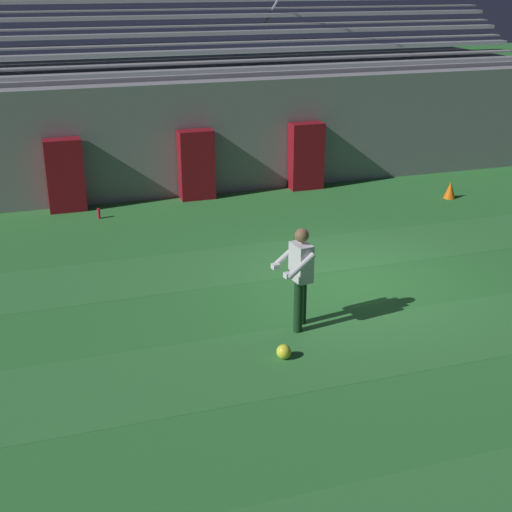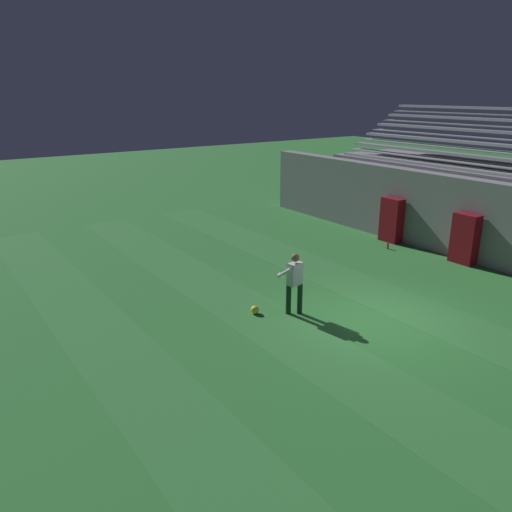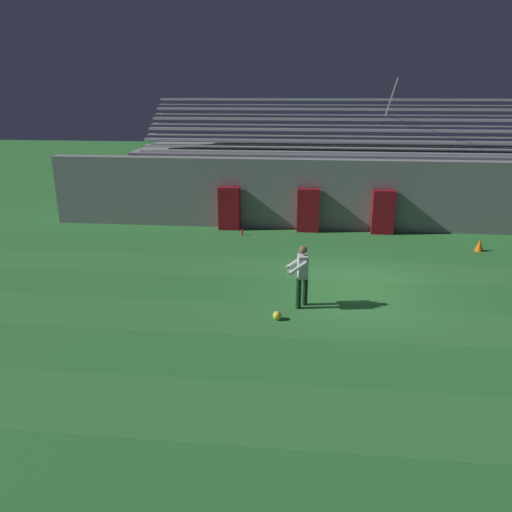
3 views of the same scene
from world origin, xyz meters
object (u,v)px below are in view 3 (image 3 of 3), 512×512
object	(u,v)px
padding_pillar_gate_right	(383,212)
padding_pillar_far_left	(229,208)
water_bottle	(242,232)
goalkeeper	(302,272)
traffic_cone	(479,245)
padding_pillar_gate_left	(308,210)
soccer_ball	(277,316)

from	to	relation	value
padding_pillar_gate_right	padding_pillar_far_left	distance (m)	6.07
padding_pillar_gate_right	water_bottle	bearing A→B (deg)	-171.21
goalkeeper	traffic_cone	world-z (taller)	goalkeeper
padding_pillar_far_left	goalkeeper	bearing A→B (deg)	-67.62
traffic_cone	water_bottle	size ratio (longest dim) A/B	1.75
goalkeeper	traffic_cone	size ratio (longest dim) A/B	3.98
padding_pillar_gate_right	water_bottle	distance (m)	5.56
padding_pillar_far_left	water_bottle	distance (m)	1.28
padding_pillar_gate_right	goalkeeper	world-z (taller)	padding_pillar_gate_right
padding_pillar_gate_left	goalkeeper	distance (m)	7.34
soccer_ball	traffic_cone	world-z (taller)	traffic_cone
soccer_ball	water_bottle	distance (m)	7.58
water_bottle	soccer_ball	bearing A→B (deg)	-76.00
padding_pillar_gate_right	soccer_ball	size ratio (longest dim) A/B	7.81
padding_pillar_gate_right	padding_pillar_far_left	world-z (taller)	same
padding_pillar_far_left	goalkeeper	world-z (taller)	padding_pillar_far_left
padding_pillar_gate_left	goalkeeper	bearing A→B (deg)	-91.06
padding_pillar_gate_left	padding_pillar_far_left	world-z (taller)	same
padding_pillar_gate_right	soccer_ball	world-z (taller)	padding_pillar_gate_right
padding_pillar_gate_left	soccer_ball	world-z (taller)	padding_pillar_gate_left
padding_pillar_far_left	water_bottle	size ratio (longest dim) A/B	7.16
padding_pillar_gate_left	traffic_cone	size ratio (longest dim) A/B	4.09
padding_pillar_gate_left	traffic_cone	xyz separation A→B (m)	(6.03, -1.95, -0.65)
padding_pillar_far_left	traffic_cone	distance (m)	9.41
padding_pillar_gate_left	padding_pillar_gate_right	world-z (taller)	same
padding_pillar_far_left	padding_pillar_gate_left	bearing A→B (deg)	0.00
padding_pillar_far_left	traffic_cone	size ratio (longest dim) A/B	4.09
traffic_cone	padding_pillar_gate_left	bearing A→B (deg)	162.04
padding_pillar_gate_left	padding_pillar_far_left	xyz separation A→B (m)	(-3.16, 0.00, 0.00)
padding_pillar_gate_right	water_bottle	world-z (taller)	padding_pillar_gate_right
padding_pillar_gate_left	water_bottle	distance (m)	2.77
goalkeeper	soccer_ball	xyz separation A→B (m)	(-0.57, -0.85, -0.84)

